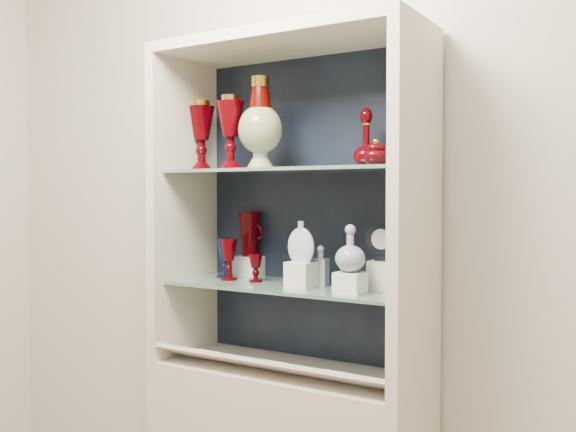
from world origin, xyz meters
The scene contains 29 objects.
wall_back centered at (0.00, 1.75, 1.40)m, with size 3.50×0.02×2.80m, color beige.
cabinet_back_panel centered at (0.00, 1.72, 1.32)m, with size 0.98×0.02×1.15m, color black.
cabinet_side_left centered at (-0.48, 1.53, 1.32)m, with size 0.04×0.40×1.15m, color beige.
cabinet_side_right centered at (0.48, 1.53, 1.32)m, with size 0.04×0.40×1.15m, color beige.
cabinet_top_cap centered at (0.00, 1.53, 1.92)m, with size 1.00×0.40×0.04m, color beige.
shelf_lower centered at (0.00, 1.55, 1.04)m, with size 0.92×0.34×0.01m, color slate.
shelf_upper centered at (0.00, 1.55, 1.46)m, with size 0.92×0.34×0.01m, color slate.
label_ledge centered at (0.00, 1.42, 0.78)m, with size 0.92×0.18×0.01m, color beige.
label_card_0 centered at (-0.25, 1.42, 0.80)m, with size 0.10×0.07×0.00m, color white.
label_card_1 centered at (0.03, 1.42, 0.80)m, with size 0.10×0.07×0.00m, color white.
label_card_2 centered at (0.27, 1.42, 0.80)m, with size 0.10×0.07×0.00m, color white.
pedestal_lamp_left centered at (-0.44, 1.58, 1.61)m, with size 0.11×0.11×0.28m, color #450004, non-canonical shape.
pedestal_lamp_right centered at (-0.24, 1.51, 1.61)m, with size 0.11×0.11×0.28m, color #450004, non-canonical shape.
enamel_urn centered at (-0.10, 1.50, 1.64)m, with size 0.16×0.16×0.33m, color #0E3F14, non-canonical shape.
ruby_decanter_a centered at (0.27, 1.60, 1.58)m, with size 0.09×0.09×0.23m, color #470005, non-canonical shape.
ruby_decanter_b centered at (0.38, 1.60, 1.58)m, with size 0.10×0.10×0.23m, color #470005, non-canonical shape.
lidded_bowl centered at (0.35, 1.51, 1.52)m, with size 0.08×0.08×0.09m, color #470005, non-canonical shape.
cobalt_goblet centered at (-0.32, 1.58, 1.13)m, with size 0.07×0.07×0.16m, color #09133C, non-canonical shape.
ruby_goblet_tall centered at (-0.27, 1.54, 1.13)m, with size 0.07×0.07×0.16m, color #450004, non-canonical shape.
ruby_goblet_small centered at (-0.15, 1.54, 1.10)m, with size 0.05×0.05×0.11m, color #470005, non-canonical shape.
riser_ruby_pitcher centered at (-0.27, 1.67, 1.09)m, with size 0.10×0.10×0.08m, color silver.
ruby_pitcher centered at (-0.27, 1.67, 1.22)m, with size 0.13×0.09×0.18m, color #450004, non-canonical shape.
clear_square_bottle centered at (0.10, 1.59, 1.12)m, with size 0.05×0.05×0.14m, color #9099A6, non-canonical shape.
riser_flat_flask centered at (0.06, 1.51, 1.09)m, with size 0.09×0.09×0.09m, color silver.
flat_flask centered at (0.06, 1.51, 1.21)m, with size 0.11×0.04×0.15m, color silver, non-canonical shape.
riser_clear_round_decanter centered at (0.27, 1.48, 1.08)m, with size 0.09×0.09×0.07m, color silver.
clear_round_decanter centered at (0.27, 1.48, 1.20)m, with size 0.10×0.10×0.15m, color #9099A6, non-canonical shape.
riser_cameo_medallion centered at (0.33, 1.61, 1.10)m, with size 0.08×0.08×0.10m, color silver.
cameo_medallion centered at (0.33, 1.61, 1.22)m, with size 0.12×0.04×0.14m, color black, non-canonical shape.
Camera 1 is at (1.20, -0.43, 1.38)m, focal length 40.00 mm.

